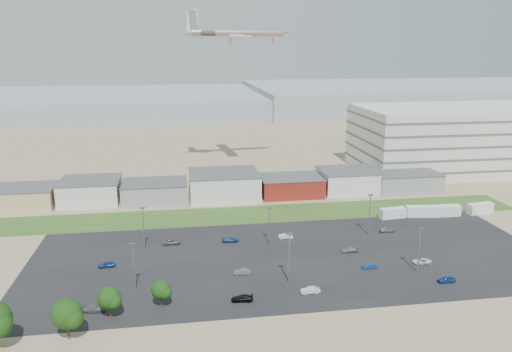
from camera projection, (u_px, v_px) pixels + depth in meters
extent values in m
plane|color=#837253|center=(289.00, 301.00, 96.01)|extent=(700.00, 700.00, 0.00)
cube|color=black|center=(291.00, 258.00, 115.88)|extent=(120.00, 50.00, 0.01)
cube|color=#2D4B1C|center=(250.00, 214.00, 145.76)|extent=(160.00, 16.00, 0.02)
cube|color=silver|center=(460.00, 138.00, 197.09)|extent=(80.00, 40.00, 25.00)
imported|color=silver|center=(422.00, 261.00, 112.48)|extent=(4.33, 2.22, 1.17)
imported|color=navy|center=(370.00, 266.00, 110.14)|extent=(3.34, 1.17, 1.10)
imported|color=navy|center=(446.00, 279.00, 103.55)|extent=(3.71, 1.52, 1.26)
imported|color=black|center=(242.00, 298.00, 95.83)|extent=(4.36, 2.13, 1.22)
imported|color=#595B5E|center=(243.00, 272.00, 107.16)|extent=(3.90, 1.76, 1.24)
imported|color=navy|center=(107.00, 264.00, 110.70)|extent=(3.89, 1.82, 1.29)
imported|color=navy|center=(230.00, 240.00, 125.05)|extent=(4.19, 1.87, 1.19)
imported|color=#A5A5AA|center=(387.00, 230.00, 131.76)|extent=(3.82, 1.55, 1.30)
imported|color=#595B5E|center=(172.00, 242.00, 123.59)|extent=(4.37, 2.14, 1.19)
imported|color=#595B5E|center=(94.00, 308.00, 92.06)|extent=(4.44, 2.02, 1.26)
imported|color=silver|center=(286.00, 236.00, 127.29)|extent=(3.79, 1.54, 1.22)
imported|color=#A5A5AA|center=(350.00, 250.00, 118.89)|extent=(3.99, 1.69, 1.15)
imported|color=silver|center=(310.00, 290.00, 98.98)|extent=(3.85, 1.38, 1.26)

